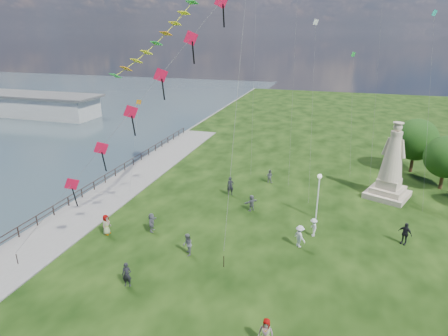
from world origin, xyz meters
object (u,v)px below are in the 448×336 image
(person_7, at_px, (269,176))
(person_8, at_px, (313,227))
(person_0, at_px, (127,275))
(person_6, at_px, (230,186))
(person_2, at_px, (300,236))
(person_5, at_px, (152,222))
(person_10, at_px, (106,225))
(statue, at_px, (391,170))
(person_4, at_px, (266,332))
(person_1, at_px, (187,245))
(lamppost, at_px, (319,187))
(person_11, at_px, (252,203))
(pier_pavilion, at_px, (30,104))
(person_9, at_px, (405,233))

(person_7, height_order, person_8, person_8)
(person_0, height_order, person_6, person_6)
(person_2, height_order, person_5, person_2)
(person_2, xyz_separation_m, person_10, (-15.20, -2.64, -0.03))
(statue, distance_m, person_7, 12.14)
(person_2, bearing_deg, person_4, 130.58)
(person_1, bearing_deg, person_4, 21.17)
(lamppost, height_order, person_2, lamppost)
(lamppost, relative_size, person_8, 2.72)
(person_10, bearing_deg, lamppost, -59.71)
(lamppost, relative_size, person_7, 2.85)
(person_2, relative_size, person_11, 1.15)
(person_8, bearing_deg, person_1, -75.93)
(statue, xyz_separation_m, person_11, (-12.29, -6.91, -2.10))
(person_0, distance_m, person_7, 21.01)
(person_11, bearing_deg, person_2, 84.07)
(statue, height_order, person_2, statue)
(pier_pavilion, distance_m, person_4, 72.33)
(person_1, bearing_deg, person_7, 142.95)
(statue, relative_size, person_2, 4.29)
(person_0, relative_size, person_5, 1.04)
(lamppost, distance_m, person_6, 9.29)
(statue, xyz_separation_m, person_4, (-8.03, -22.11, -2.05))
(statue, height_order, person_11, statue)
(person_1, distance_m, person_11, 8.98)
(person_4, xyz_separation_m, person_9, (8.36, 13.00, 0.09))
(person_5, bearing_deg, lamppost, -76.33)
(person_5, height_order, person_10, person_10)
(statue, xyz_separation_m, person_5, (-19.29, -13.01, -2.05))
(person_7, height_order, person_9, person_9)
(person_4, bearing_deg, statue, 73.01)
(person_4, height_order, person_7, person_4)
(person_4, distance_m, person_10, 16.43)
(person_5, bearing_deg, person_7, -41.04)
(statue, distance_m, person_4, 23.61)
(person_6, distance_m, person_7, 5.47)
(lamppost, relative_size, person_4, 2.55)
(statue, relative_size, person_9, 4.18)
(person_5, bearing_deg, person_0, -177.89)
(person_5, xyz_separation_m, person_8, (12.78, 3.09, -0.04))
(pier_pavilion, relative_size, person_1, 17.45)
(person_0, distance_m, person_10, 7.40)
(person_10, bearing_deg, statue, -52.62)
(lamppost, bearing_deg, pier_pavilion, 152.99)
(lamppost, relative_size, person_1, 2.44)
(person_5, xyz_separation_m, person_6, (4.17, 8.93, 0.14))
(person_0, relative_size, person_2, 0.96)
(person_11, bearing_deg, person_4, 55.03)
(person_8, bearing_deg, person_7, -170.53)
(person_7, distance_m, person_10, 18.28)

